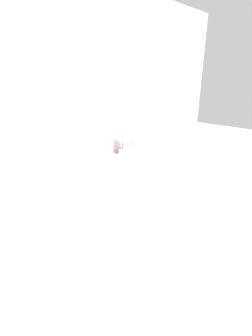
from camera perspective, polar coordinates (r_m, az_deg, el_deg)
ground_plane at (r=3.26m, az=-13.52°, el=-10.62°), size 12.00×12.00×0.00m
wall_back at (r=2.85m, az=-16.82°, el=12.50°), size 8.00×0.06×2.60m
bed at (r=2.55m, az=-0.17°, el=-12.26°), size 1.55×2.00×1.00m
nightstand at (r=3.67m, az=0.55°, el=-1.31°), size 0.41×0.40×0.54m
table_lamp at (r=3.52m, az=-0.76°, el=6.62°), size 0.18×0.18×0.38m
flower_vase at (r=3.65m, az=1.92°, el=5.17°), size 0.11×0.11×0.23m
teacup at (r=3.46m, az=1.61°, el=2.39°), size 0.10×0.10×0.05m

